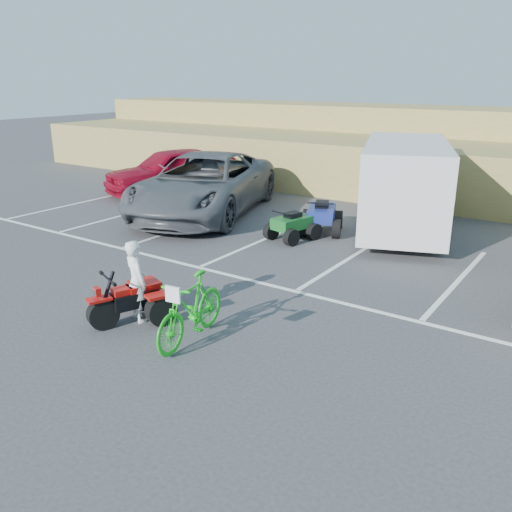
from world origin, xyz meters
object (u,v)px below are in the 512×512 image
Objects in this scene: quad_atv_blue at (321,232)px; quad_atv_green at (292,239)px; red_trike_atv at (132,322)px; rider at (136,281)px; green_dirt_bike at (191,309)px; cargo_trailer at (404,185)px; grey_pickup at (204,184)px; red_car at (171,170)px.

quad_atv_blue is 1.16m from quad_atv_green.
rider reaches higher than red_trike_atv.
quad_atv_green is (-1.69, 6.27, -0.59)m from green_dirt_bike.
red_trike_atv is 0.77× the size of green_dirt_bike.
red_trike_atv is at bearing 175.55° from green_dirt_bike.
red_trike_atv is at bearing 90.00° from rider.
quad_atv_blue is at bearing 88.79° from quad_atv_green.
quad_atv_blue is 1.18× the size of quad_atv_green.
green_dirt_bike is at bearing -113.70° from cargo_trailer.
rider is 0.22× the size of grey_pickup.
cargo_trailer reaches higher than quad_atv_green.
quad_atv_blue is at bearing -67.96° from rider.
red_trike_atv is 11.86m from red_car.
green_dirt_bike is at bearing -60.56° from quad_atv_green.
rider is 0.99× the size of quad_atv_blue.
quad_atv_blue is at bearing 8.56° from red_car.
quad_atv_green is at bearing -152.03° from cargo_trailer.
red_trike_atv reaches higher than quad_atv_green.
green_dirt_bike is 7.54m from quad_atv_blue.
cargo_trailer is 3.62m from quad_atv_green.
grey_pickup is (-4.24, 7.30, 0.99)m from red_trike_atv.
grey_pickup reaches higher than red_trike_atv.
green_dirt_bike is 1.24× the size of quad_atv_blue.
cargo_trailer is at bearing -80.38° from rider.
red_trike_atv is at bearing -113.30° from quad_atv_blue.
grey_pickup is 5.28× the size of quad_atv_green.
green_dirt_bike is 0.33× the size of cargo_trailer.
grey_pickup is at bearing -179.19° from quad_atv_green.
grey_pickup is at bearing 173.59° from cargo_trailer.
grey_pickup is 4.21m from quad_atv_green.
rider is 1.39m from green_dirt_bike.
red_trike_atv is 0.21× the size of grey_pickup.
red_car is 0.86× the size of cargo_trailer.
quad_atv_blue is at bearing 111.60° from red_trike_atv.
cargo_trailer is (1.96, 8.82, 1.41)m from red_trike_atv.
cargo_trailer is (6.21, 1.53, 0.43)m from grey_pickup.
red_trike_atv is 0.97× the size of rider.
cargo_trailer is at bearing 12.67° from quad_atv_blue.
green_dirt_bike is 6.52m from quad_atv_green.
grey_pickup reaches higher than quad_atv_green.
quad_atv_green is (-0.32, 6.20, -0.78)m from rider.
red_trike_atv is at bearing -29.40° from red_car.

